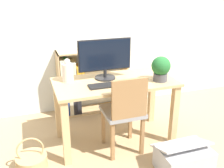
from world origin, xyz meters
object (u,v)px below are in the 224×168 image
chair (125,111)px  basket (32,161)px  monitor (105,57)px  storage_box (184,158)px  potted_plant (161,68)px  keyboard (108,85)px  bookshelf (80,84)px  vase (68,72)px

chair → basket: 1.03m
monitor → storage_box: (0.52, -0.84, -0.84)m
potted_plant → chair: bearing=-166.3°
basket → storage_box: bearing=-19.2°
keyboard → basket: keyboard is taller
monitor → chair: size_ratio=0.67×
potted_plant → bookshelf: (-0.68, 0.96, -0.45)m
vase → basket: size_ratio=0.72×
keyboard → potted_plant: potted_plant is taller
bookshelf → vase: bearing=-110.9°
monitor → bookshelf: 0.90m
monitor → vase: bearing=174.9°
potted_plant → storage_box: (-0.01, -0.57, -0.74)m
keyboard → vase: bearing=144.3°
chair → bookshelf: size_ratio=0.92×
bookshelf → storage_box: bearing=-66.3°
keyboard → basket: 1.06m
vase → potted_plant: bearing=-17.9°
monitor → potted_plant: bearing=-26.5°
keyboard → chair: (0.12, -0.15, -0.25)m
keyboard → chair: size_ratio=0.47×
monitor → vase: 0.42m
potted_plant → chair: (-0.45, -0.11, -0.38)m
chair → bookshelf: 1.10m
chair → bookshelf: (-0.24, 1.07, -0.06)m
basket → monitor: bearing=22.2°
keyboard → basket: bearing=-171.4°
vase → storage_box: 1.45m
monitor → vase: monitor is taller
vase → chair: 0.73m
keyboard → vase: vase is taller
monitor → bookshelf: (-0.15, 0.70, -0.54)m
potted_plant → basket: (-1.40, -0.09, -0.78)m
potted_plant → chair: size_ratio=0.31×
keyboard → bookshelf: (-0.11, 0.93, -0.31)m
monitor → basket: monitor is taller
basket → storage_box: (1.39, -0.48, 0.04)m
bookshelf → basket: bookshelf is taller
keyboard → chair: bearing=-49.9°
monitor → bookshelf: bearing=102.1°
chair → basket: size_ratio=2.52×
potted_plant → bookshelf: 1.26m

